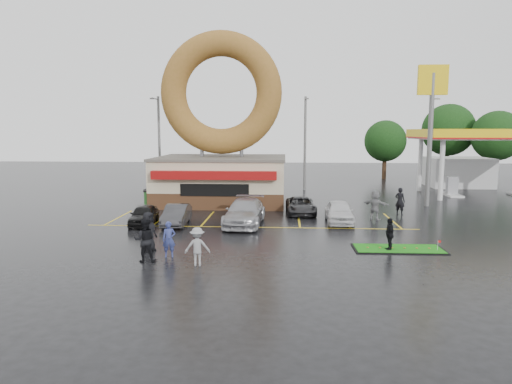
# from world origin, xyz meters

# --- Properties ---
(ground) EXTENTS (120.00, 120.00, 0.00)m
(ground) POSITION_xyz_m (0.00, 0.00, 0.00)
(ground) COLOR black
(ground) RESTS_ON ground
(donut_shop) EXTENTS (10.20, 8.70, 13.50)m
(donut_shop) POSITION_xyz_m (-3.00, 12.97, 4.46)
(donut_shop) COLOR #472B19
(donut_shop) RESTS_ON ground
(gas_station) EXTENTS (12.30, 13.65, 5.90)m
(gas_station) POSITION_xyz_m (20.00, 20.94, 3.70)
(gas_station) COLOR silver
(gas_station) RESTS_ON ground
(shell_sign) EXTENTS (2.20, 0.36, 10.60)m
(shell_sign) POSITION_xyz_m (13.00, 12.00, 7.38)
(shell_sign) COLOR slate
(shell_sign) RESTS_ON ground
(streetlight_left) EXTENTS (0.40, 2.21, 9.00)m
(streetlight_left) POSITION_xyz_m (-10.00, 19.92, 4.78)
(streetlight_left) COLOR slate
(streetlight_left) RESTS_ON ground
(streetlight_mid) EXTENTS (0.40, 2.21, 9.00)m
(streetlight_mid) POSITION_xyz_m (4.00, 20.92, 4.78)
(streetlight_mid) COLOR slate
(streetlight_mid) RESTS_ON ground
(streetlight_right) EXTENTS (0.40, 2.21, 9.00)m
(streetlight_right) POSITION_xyz_m (16.00, 21.92, 4.78)
(streetlight_right) COLOR slate
(streetlight_right) RESTS_ON ground
(tree_far_a) EXTENTS (5.60, 5.60, 8.00)m
(tree_far_a) POSITION_xyz_m (26.00, 30.00, 5.18)
(tree_far_a) COLOR #332114
(tree_far_a) RESTS_ON ground
(tree_far_c) EXTENTS (6.30, 6.30, 9.00)m
(tree_far_c) POSITION_xyz_m (22.00, 34.00, 5.84)
(tree_far_c) COLOR #332114
(tree_far_c) RESTS_ON ground
(tree_far_d) EXTENTS (4.90, 4.90, 7.00)m
(tree_far_d) POSITION_xyz_m (14.00, 32.00, 4.53)
(tree_far_d) COLOR #332114
(tree_far_d) RESTS_ON ground
(car_black) EXTENTS (1.84, 3.75, 1.23)m
(car_black) POSITION_xyz_m (-6.59, 3.74, 0.62)
(car_black) COLOR black
(car_black) RESTS_ON ground
(car_dgrey) EXTENTS (1.45, 3.82, 1.25)m
(car_dgrey) POSITION_xyz_m (-4.56, 3.78, 0.62)
(car_dgrey) COLOR #323134
(car_dgrey) RESTS_ON ground
(car_silver) EXTENTS (2.50, 5.50, 1.56)m
(car_silver) POSITION_xyz_m (-0.39, 4.15, 0.78)
(car_silver) COLOR #9B9A9F
(car_silver) RESTS_ON ground
(car_grey) EXTENTS (2.13, 4.32, 1.18)m
(car_grey) POSITION_xyz_m (3.19, 8.00, 0.59)
(car_grey) COLOR #28282A
(car_grey) RESTS_ON ground
(car_white) EXTENTS (1.74, 4.14, 1.40)m
(car_white) POSITION_xyz_m (5.49, 5.10, 0.70)
(car_white) COLOR silver
(car_white) RESTS_ON ground
(person_blue) EXTENTS (0.66, 0.49, 1.64)m
(person_blue) POSITION_xyz_m (-3.22, -3.30, 0.82)
(person_blue) COLOR navy
(person_blue) RESTS_ON ground
(person_blackjkt) EXTENTS (1.06, 0.89, 1.97)m
(person_blackjkt) POSITION_xyz_m (-4.08, -4.14, 0.98)
(person_blackjkt) COLOR black
(person_blackjkt) RESTS_ON ground
(person_hoodie) EXTENTS (1.15, 0.76, 1.68)m
(person_hoodie) POSITION_xyz_m (-1.66, -4.59, 0.84)
(person_hoodie) COLOR gray
(person_hoodie) RESTS_ON ground
(person_bystander) EXTENTS (0.91, 1.10, 1.92)m
(person_bystander) POSITION_xyz_m (-4.44, -2.39, 0.96)
(person_bystander) COLOR black
(person_bystander) RESTS_ON ground
(person_cameraman) EXTENTS (0.49, 0.98, 1.60)m
(person_cameraman) POSITION_xyz_m (7.12, -1.55, 0.80)
(person_cameraman) COLOR black
(person_cameraman) RESTS_ON ground
(person_walker_near) EXTENTS (1.75, 1.55, 1.92)m
(person_walker_near) POSITION_xyz_m (7.94, 6.24, 0.96)
(person_walker_near) COLOR gray
(person_walker_near) RESTS_ON ground
(person_walker_far) EXTENTS (0.83, 0.76, 1.90)m
(person_walker_far) POSITION_xyz_m (9.99, 8.10, 0.95)
(person_walker_far) COLOR black
(person_walker_far) RESTS_ON ground
(dumpster) EXTENTS (2.05, 1.62, 1.30)m
(dumpster) POSITION_xyz_m (-7.50, 9.83, 0.65)
(dumpster) COLOR #1C481C
(dumpster) RESTS_ON ground
(putting_green) EXTENTS (4.37, 1.92, 0.54)m
(putting_green) POSITION_xyz_m (7.62, -1.32, 0.03)
(putting_green) COLOR black
(putting_green) RESTS_ON ground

